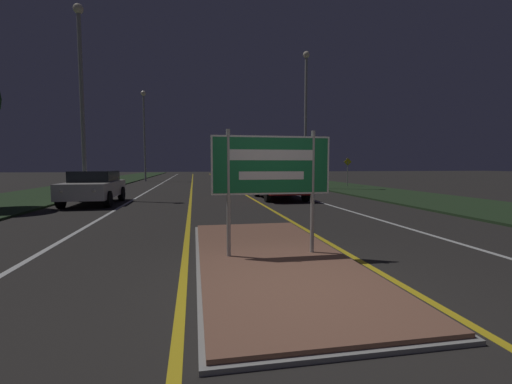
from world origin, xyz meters
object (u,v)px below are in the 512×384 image
Objects in this scene: streetlight_left_near at (81,83)px; car_receding_0 at (280,183)px; streetlight_left_far at (144,124)px; highway_sign at (272,170)px; streetlight_right_near at (306,108)px; warning_sign at (348,169)px; car_receding_2 at (231,173)px; car_receding_1 at (292,177)px; car_approaching_0 at (94,187)px.

streetlight_left_near is 2.05× the size of car_receding_0.
highway_sign is at bearing -78.55° from streetlight_left_far.
streetlight_right_near is 8.35m from car_receding_0.
streetlight_right_near is 5.95m from warning_sign.
car_receding_2 is at bearing 120.65° from warning_sign.
streetlight_left_near is 15.08m from car_receding_1.
streetlight_left_far is 21.41m from car_approaching_0.
streetlight_left_far is 10.07m from car_receding_2.
streetlight_right_near reaches higher than streetlight_left_near.
streetlight_right_near is at bearing -76.16° from car_receding_2.
streetlight_left_near is 18.18m from warning_sign.
car_receding_2 is (-3.34, 11.86, 0.02)m from car_receding_1.
car_receding_2 is (8.98, 19.22, -4.66)m from streetlight_left_near.
streetlight_left_far is 2.18× the size of car_approaching_0.
streetlight_right_near is at bearing -48.81° from streetlight_left_far.
car_receding_2 is 1.00× the size of car_approaching_0.
car_receding_1 is 1.12× the size of car_receding_2.
car_receding_0 is 10.66m from warning_sign.
car_receding_2 is 14.62m from warning_sign.
streetlight_right_near is at bearing -85.50° from car_receding_1.
streetlight_left_near is at bearing 118.89° from highway_sign.
car_approaching_0 is at bearing -149.78° from streetlight_right_near.
warning_sign is at bearing -59.35° from car_receding_2.
warning_sign is (3.92, 1.76, -4.12)m from streetlight_right_near.
car_receding_1 is 12.32m from car_receding_2.
streetlight_left_near is 2.15× the size of car_receding_2.
highway_sign reaches higher than warning_sign.
streetlight_right_near is 5.32m from car_receding_1.
car_receding_1 is at bearing 30.87° from streetlight_left_near.
streetlight_right_near reaches higher than car_receding_0.
streetlight_right_near is 15.49m from car_receding_2.
streetlight_right_near is (12.50, 4.89, 0.04)m from streetlight_left_near.
car_receding_0 is at bearing 74.95° from highway_sign.
warning_sign is (7.45, -12.57, 0.58)m from car_receding_2.
car_receding_0 is at bearing -132.72° from warning_sign.
warning_sign is at bearing -9.73° from car_receding_1.
warning_sign is (10.02, 18.25, -0.23)m from highway_sign.
streetlight_left_near is at bearing -157.94° from warning_sign.
highway_sign is 10.83m from car_receding_0.
car_approaching_0 is (-8.31, -0.71, -0.03)m from car_receding_0.
streetlight_left_far is at bearing -178.12° from car_receding_2.
streetlight_right_near is at bearing 21.36° from streetlight_left_near.
streetlight_right_near is (12.29, -14.04, -0.27)m from streetlight_left_far.
streetlight_left_far reaches higher than car_receding_1.
highway_sign is 20.82m from warning_sign.
car_receding_2 is 22.59m from car_approaching_0.
streetlight_left_far is 1.93× the size of car_receding_1.
streetlight_left_near is at bearing -115.03° from car_receding_2.
streetlight_left_near is 0.98× the size of streetlight_right_near.
car_approaching_0 is at bearing -64.51° from streetlight_left_near.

